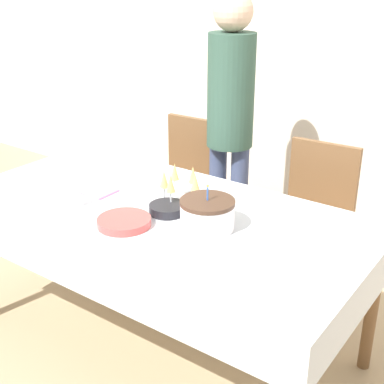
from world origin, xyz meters
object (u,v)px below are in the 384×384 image
(birthday_cake, at_px, (207,214))
(plate_stack_main, at_px, (124,222))
(plate_stack_dessert, at_px, (168,209))
(dining_chair_far_right, at_px, (313,220))
(champagne_tray, at_px, (179,188))
(person_standing, at_px, (230,111))
(dining_chair_far_left, at_px, (185,185))

(birthday_cake, height_order, plate_stack_main, birthday_cake)
(birthday_cake, relative_size, plate_stack_dessert, 1.39)
(birthday_cake, height_order, plate_stack_dessert, birthday_cake)
(plate_stack_main, bearing_deg, plate_stack_dessert, 71.00)
(dining_chair_far_right, xyz_separation_m, champagne_tray, (-0.40, -0.73, 0.34))
(birthday_cake, xyz_separation_m, plate_stack_dessert, (-0.24, 0.02, -0.05))
(plate_stack_dessert, height_order, person_standing, person_standing)
(person_standing, bearing_deg, dining_chair_far_left, -172.04)
(plate_stack_dessert, bearing_deg, birthday_cake, -5.73)
(dining_chair_far_right, bearing_deg, birthday_cake, -99.22)
(dining_chair_far_left, height_order, person_standing, person_standing)
(dining_chair_far_right, xyz_separation_m, person_standing, (-0.60, 0.04, 0.54))
(dining_chair_far_left, distance_m, plate_stack_main, 1.18)
(champagne_tray, bearing_deg, dining_chair_far_left, 124.63)
(dining_chair_far_left, xyz_separation_m, dining_chair_far_right, (0.90, -0.00, 0.00))
(person_standing, bearing_deg, birthday_cake, -63.37)
(champagne_tray, height_order, person_standing, person_standing)
(person_standing, bearing_deg, dining_chair_far_right, -4.12)
(dining_chair_far_left, bearing_deg, person_standing, 7.96)
(dining_chair_far_right, bearing_deg, person_standing, 175.88)
(champagne_tray, relative_size, plate_stack_dessert, 1.64)
(plate_stack_main, xyz_separation_m, plate_stack_dessert, (0.08, 0.22, 0.00))
(champagne_tray, bearing_deg, plate_stack_dessert, -82.24)
(dining_chair_far_left, bearing_deg, plate_stack_main, -67.24)
(plate_stack_main, bearing_deg, person_standing, 97.13)
(dining_chair_far_right, distance_m, birthday_cake, 0.94)
(dining_chair_far_right, distance_m, plate_stack_main, 1.19)
(person_standing, bearing_deg, plate_stack_main, -82.87)
(birthday_cake, distance_m, champagne_tray, 0.29)
(dining_chair_far_left, height_order, plate_stack_dessert, dining_chair_far_left)
(birthday_cake, distance_m, plate_stack_dessert, 0.25)
(dining_chair_far_left, distance_m, person_standing, 0.62)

